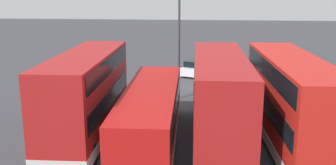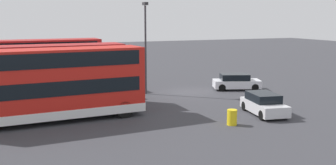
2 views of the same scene
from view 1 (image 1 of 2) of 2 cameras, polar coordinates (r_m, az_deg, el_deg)
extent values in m
plane|color=#38383D|center=(32.17, 3.37, -0.58)|extent=(140.00, 140.00, 0.00)
cube|color=red|center=(20.45, 17.56, -2.40)|extent=(3.11, 11.48, 4.20)
cube|color=silver|center=(21.01, 17.21, -7.19)|extent=(3.15, 11.52, 0.55)
cube|color=black|center=(20.51, 17.52, -2.94)|extent=(3.13, 10.68, 0.90)
cube|color=black|center=(20.11, 17.86, 1.72)|extent=(3.13, 10.68, 0.90)
cube|color=black|center=(25.88, 14.33, 0.64)|extent=(2.25, 0.17, 1.10)
cylinder|color=black|center=(24.75, 12.21, -3.91)|extent=(0.35, 1.11, 1.10)
cylinder|color=black|center=(25.23, 17.26, -3.88)|extent=(0.35, 1.11, 1.10)
cube|color=#A51919|center=(20.11, 7.53, -2.14)|extent=(2.76, 10.71, 4.20)
cube|color=silver|center=(20.67, 7.37, -7.02)|extent=(2.80, 10.75, 0.55)
cube|color=black|center=(20.16, 7.51, -2.69)|extent=(2.80, 9.91, 0.90)
cube|color=black|center=(19.75, 7.66, 2.05)|extent=(2.80, 9.91, 0.90)
cube|color=black|center=(25.34, 6.84, 0.70)|extent=(2.25, 0.10, 1.10)
cylinder|color=black|center=(24.38, 4.23, -3.90)|extent=(0.32, 1.11, 1.10)
cylinder|color=black|center=(24.49, 9.51, -3.97)|extent=(0.32, 1.11, 1.10)
cylinder|color=black|center=(17.04, 4.22, -11.85)|extent=(0.32, 1.11, 1.10)
cube|color=#B71411|center=(19.95, -2.48, -4.55)|extent=(2.89, 11.55, 2.60)
cube|color=silver|center=(20.30, -2.45, -7.31)|extent=(2.93, 11.59, 0.55)
cube|color=black|center=(19.78, -2.50, -2.90)|extent=(2.93, 10.75, 0.90)
cube|color=black|center=(25.34, -1.15, 0.79)|extent=(2.25, 0.13, 1.10)
cylinder|color=black|center=(24.52, -4.03, -3.79)|extent=(0.33, 1.11, 1.10)
cylinder|color=black|center=(24.33, 1.25, -3.90)|extent=(0.33, 1.11, 1.10)
cube|color=#A51919|center=(21.18, -11.78, -1.50)|extent=(2.83, 10.22, 4.20)
cube|color=silver|center=(21.72, -11.54, -6.16)|extent=(2.88, 10.26, 0.55)
cube|color=black|center=(21.23, -11.75, -2.03)|extent=(2.87, 9.42, 0.90)
cube|color=black|center=(20.85, -11.97, 2.48)|extent=(2.87, 9.42, 0.90)
cube|color=black|center=(26.04, -8.83, 0.98)|extent=(2.25, 0.12, 1.10)
cylinder|color=black|center=(25.39, -11.86, -3.44)|extent=(0.33, 1.11, 1.10)
cylinder|color=black|center=(24.89, -6.85, -3.59)|extent=(0.33, 1.11, 1.10)
cylinder|color=black|center=(18.84, -17.81, -9.92)|extent=(0.33, 1.11, 1.10)
cylinder|color=black|center=(18.17, -11.07, -10.41)|extent=(0.33, 1.11, 1.10)
cube|color=silver|center=(34.24, 18.85, 0.49)|extent=(4.17, 2.46, 0.70)
cube|color=black|center=(34.10, 18.60, 1.53)|extent=(2.60, 2.03, 0.55)
cylinder|color=black|center=(35.18, 20.96, 0.30)|extent=(0.67, 0.33, 0.64)
cylinder|color=black|center=(33.63, 21.20, -0.31)|extent=(0.67, 0.33, 0.64)
cylinder|color=black|center=(35.00, 16.55, 0.58)|extent=(0.67, 0.33, 0.64)
cylinder|color=black|center=(33.44, 16.58, -0.02)|extent=(0.67, 0.33, 0.64)
cube|color=silver|center=(36.57, 4.34, 1.98)|extent=(3.14, 4.51, 0.70)
cube|color=black|center=(36.27, 4.25, 2.89)|extent=(2.41, 2.90, 0.55)
cylinder|color=black|center=(38.24, 4.03, 2.18)|extent=(0.43, 0.68, 0.64)
cylinder|color=black|center=(37.69, 6.29, 1.96)|extent=(0.43, 0.68, 0.64)
cylinder|color=black|center=(35.58, 2.27, 1.34)|extent=(0.43, 0.68, 0.64)
cylinder|color=black|center=(34.99, 4.67, 1.09)|extent=(0.43, 0.68, 0.64)
cylinder|color=#38383D|center=(27.94, 1.62, 5.03)|extent=(0.16, 0.16, 7.41)
cylinder|color=yellow|center=(31.46, 22.73, -1.07)|extent=(0.60, 0.60, 0.95)
camera|label=2|loc=(33.74, 66.13, 3.16)|focal=42.26mm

